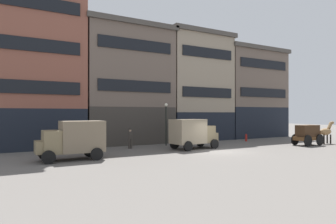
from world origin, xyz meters
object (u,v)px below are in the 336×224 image
object	(u,v)px
delivery_truck_near	(73,139)
pedestrian_officer	(130,138)
cargo_wagon	(308,134)
delivery_truck_far	(193,133)
streetlamp_curbside	(166,118)
fire_hydrant_curbside	(246,137)
draft_horse	(326,131)

from	to	relation	value
delivery_truck_near	pedestrian_officer	xyz separation A→B (m)	(5.68, 3.98, -0.44)
cargo_wagon	delivery_truck_far	bearing A→B (deg)	164.87
pedestrian_officer	streetlamp_curbside	distance (m)	4.39
cargo_wagon	delivery_truck_near	size ratio (longest dim) A/B	0.67
cargo_wagon	fire_hydrant_curbside	world-z (taller)	cargo_wagon
draft_horse	delivery_truck_near	bearing A→B (deg)	175.36
fire_hydrant_curbside	delivery_truck_far	bearing A→B (deg)	-162.06
draft_horse	cargo_wagon	bearing A→B (deg)	180.00
delivery_truck_near	delivery_truck_far	bearing A→B (deg)	5.83
delivery_truck_near	streetlamp_curbside	bearing A→B (deg)	25.66
cargo_wagon	draft_horse	bearing A→B (deg)	-0.00
streetlamp_curbside	draft_horse	bearing A→B (deg)	-23.82
delivery_truck_far	fire_hydrant_curbside	bearing A→B (deg)	17.94
cargo_wagon	draft_horse	xyz separation A→B (m)	(2.95, -0.00, 0.12)
cargo_wagon	streetlamp_curbside	xyz separation A→B (m)	(-12.14, 6.66, 1.52)
draft_horse	fire_hydrant_curbside	distance (m)	8.01
delivery_truck_near	fire_hydrant_curbside	xyz separation A→B (m)	(19.55, 4.02, -1.00)
pedestrian_officer	streetlamp_curbside	xyz separation A→B (m)	(4.00, 0.67, 1.69)
delivery_truck_far	streetlamp_curbside	distance (m)	3.87
pedestrian_officer	fire_hydrant_curbside	world-z (taller)	pedestrian_officer
delivery_truck_near	delivery_truck_far	distance (m)	10.48
delivery_truck_near	draft_horse	bearing A→B (deg)	-4.64
draft_horse	delivery_truck_far	world-z (taller)	delivery_truck_far
fire_hydrant_curbside	draft_horse	bearing A→B (deg)	-49.18
delivery_truck_near	pedestrian_officer	size ratio (longest dim) A/B	2.43
delivery_truck_far	fire_hydrant_curbside	size ratio (longest dim) A/B	5.42
cargo_wagon	delivery_truck_near	xyz separation A→B (m)	(-21.81, 2.01, 0.28)
delivery_truck_far	streetlamp_curbside	world-z (taller)	streetlamp_curbside
cargo_wagon	pedestrian_officer	bearing A→B (deg)	159.62
delivery_truck_far	delivery_truck_near	bearing A→B (deg)	-174.17
delivery_truck_far	pedestrian_officer	bearing A→B (deg)	148.45
delivery_truck_far	pedestrian_officer	size ratio (longest dim) A/B	2.50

